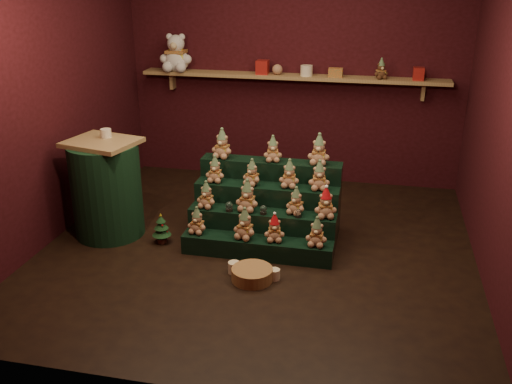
% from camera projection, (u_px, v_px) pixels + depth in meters
% --- Properties ---
extents(ground, '(4.00, 4.00, 0.00)m').
position_uv_depth(ground, '(258.00, 248.00, 5.44)').
color(ground, black).
rests_on(ground, ground).
extents(back_wall, '(4.00, 0.10, 2.80)m').
position_uv_depth(back_wall, '(294.00, 66.00, 6.78)').
color(back_wall, black).
rests_on(back_wall, ground).
extents(front_wall, '(4.00, 0.10, 2.80)m').
position_uv_depth(front_wall, '(178.00, 188.00, 3.06)').
color(front_wall, black).
rests_on(front_wall, ground).
extents(left_wall, '(0.10, 4.00, 2.80)m').
position_uv_depth(left_wall, '(44.00, 93.00, 5.33)').
color(left_wall, black).
rests_on(left_wall, ground).
extents(right_wall, '(0.10, 4.00, 2.80)m').
position_uv_depth(right_wall, '(511.00, 116.00, 4.51)').
color(right_wall, black).
rests_on(right_wall, ground).
extents(back_shelf, '(3.60, 0.26, 0.24)m').
position_uv_depth(back_shelf, '(292.00, 77.00, 6.66)').
color(back_shelf, '#A48452').
rests_on(back_shelf, ground).
extents(riser_tier_front, '(1.40, 0.22, 0.18)m').
position_uv_depth(riser_tier_front, '(257.00, 248.00, 5.25)').
color(riser_tier_front, black).
rests_on(riser_tier_front, ground).
extents(riser_tier_midfront, '(1.40, 0.22, 0.36)m').
position_uv_depth(riser_tier_midfront, '(262.00, 229.00, 5.42)').
color(riser_tier_midfront, black).
rests_on(riser_tier_midfront, ground).
extents(riser_tier_midback, '(1.40, 0.22, 0.54)m').
position_uv_depth(riser_tier_midback, '(267.00, 211.00, 5.58)').
color(riser_tier_midback, black).
rests_on(riser_tier_midback, ground).
extents(riser_tier_back, '(1.40, 0.22, 0.72)m').
position_uv_depth(riser_tier_back, '(271.00, 194.00, 5.75)').
color(riser_tier_back, black).
rests_on(riser_tier_back, ground).
extents(teddy_0, '(0.20, 0.18, 0.25)m').
position_uv_depth(teddy_0, '(197.00, 220.00, 5.29)').
color(teddy_0, tan).
rests_on(teddy_0, riser_tier_front).
extents(teddy_1, '(0.25, 0.24, 0.29)m').
position_uv_depth(teddy_1, '(245.00, 224.00, 5.18)').
color(teddy_1, tan).
rests_on(teddy_1, riser_tier_front).
extents(teddy_2, '(0.21, 0.20, 0.26)m').
position_uv_depth(teddy_2, '(274.00, 228.00, 5.14)').
color(teddy_2, tan).
rests_on(teddy_2, riser_tier_front).
extents(teddy_3, '(0.20, 0.18, 0.27)m').
position_uv_depth(teddy_3, '(317.00, 232.00, 5.05)').
color(teddy_3, tan).
rests_on(teddy_3, riser_tier_front).
extents(teddy_4, '(0.21, 0.19, 0.26)m').
position_uv_depth(teddy_4, '(206.00, 195.00, 5.40)').
color(teddy_4, tan).
rests_on(teddy_4, riser_tier_midfront).
extents(teddy_5, '(0.23, 0.21, 0.30)m').
position_uv_depth(teddy_5, '(247.00, 196.00, 5.32)').
color(teddy_5, tan).
rests_on(teddy_5, riser_tier_midfront).
extents(teddy_6, '(0.23, 0.22, 0.26)m').
position_uv_depth(teddy_6, '(296.00, 201.00, 5.25)').
color(teddy_6, tan).
rests_on(teddy_6, riser_tier_midfront).
extents(teddy_7, '(0.24, 0.22, 0.29)m').
position_uv_depth(teddy_7, '(326.00, 203.00, 5.18)').
color(teddy_7, tan).
rests_on(teddy_7, riser_tier_midfront).
extents(teddy_8, '(0.19, 0.17, 0.26)m').
position_uv_depth(teddy_8, '(215.00, 169.00, 5.53)').
color(teddy_8, tan).
rests_on(teddy_8, riser_tier_midback).
extents(teddy_9, '(0.23, 0.22, 0.25)m').
position_uv_depth(teddy_9, '(252.00, 172.00, 5.45)').
color(teddy_9, tan).
rests_on(teddy_9, riser_tier_midback).
extents(teddy_10, '(0.19, 0.17, 0.27)m').
position_uv_depth(teddy_10, '(289.00, 174.00, 5.40)').
color(teddy_10, tan).
rests_on(teddy_10, riser_tier_midback).
extents(teddy_11, '(0.22, 0.21, 0.28)m').
position_uv_depth(teddy_11, '(319.00, 175.00, 5.33)').
color(teddy_11, tan).
rests_on(teddy_11, riser_tier_midback).
extents(teddy_12, '(0.24, 0.22, 0.29)m').
position_uv_depth(teddy_12, '(222.00, 144.00, 5.65)').
color(teddy_12, tan).
rests_on(teddy_12, riser_tier_back).
extents(teddy_13, '(0.21, 0.19, 0.25)m').
position_uv_depth(teddy_13, '(273.00, 149.00, 5.55)').
color(teddy_13, tan).
rests_on(teddy_13, riser_tier_back).
extents(teddy_14, '(0.22, 0.20, 0.30)m').
position_uv_depth(teddy_14, '(319.00, 149.00, 5.46)').
color(teddy_14, tan).
rests_on(teddy_14, riser_tier_back).
extents(snow_globe_a, '(0.07, 0.07, 0.09)m').
position_uv_depth(snow_globe_a, '(229.00, 206.00, 5.34)').
color(snow_globe_a, black).
rests_on(snow_globe_a, riser_tier_midfront).
extents(snow_globe_b, '(0.07, 0.07, 0.09)m').
position_uv_depth(snow_globe_b, '(263.00, 210.00, 5.27)').
color(snow_globe_b, black).
rests_on(snow_globe_b, riser_tier_midfront).
extents(snow_globe_c, '(0.06, 0.06, 0.08)m').
position_uv_depth(snow_globe_c, '(298.00, 213.00, 5.21)').
color(snow_globe_c, black).
rests_on(snow_globe_c, riser_tier_midfront).
extents(side_table, '(0.73, 0.68, 0.97)m').
position_uv_depth(side_table, '(107.00, 189.00, 5.57)').
color(side_table, '#A48452').
rests_on(side_table, ground).
extents(table_ornament, '(0.10, 0.10, 0.08)m').
position_uv_depth(table_ornament, '(106.00, 133.00, 5.46)').
color(table_ornament, beige).
rests_on(table_ornament, side_table).
extents(mini_christmas_tree, '(0.18, 0.18, 0.31)m').
position_uv_depth(mini_christmas_tree, '(161.00, 228.00, 5.49)').
color(mini_christmas_tree, '#4B261A').
rests_on(mini_christmas_tree, ground).
extents(mug_left, '(0.10, 0.10, 0.10)m').
position_uv_depth(mug_left, '(234.00, 267.00, 4.98)').
color(mug_left, beige).
rests_on(mug_left, ground).
extents(mug_right, '(0.09, 0.09, 0.09)m').
position_uv_depth(mug_right, '(275.00, 274.00, 4.88)').
color(mug_right, beige).
rests_on(mug_right, ground).
extents(wicker_basket, '(0.46, 0.46, 0.11)m').
position_uv_depth(wicker_basket, '(252.00, 274.00, 4.87)').
color(wicker_basket, '#A37942').
rests_on(wicker_basket, ground).
extents(white_bear, '(0.41, 0.37, 0.55)m').
position_uv_depth(white_bear, '(176.00, 48.00, 6.79)').
color(white_bear, white).
rests_on(white_bear, back_shelf).
extents(brown_bear, '(0.20, 0.20, 0.22)m').
position_uv_depth(brown_bear, '(381.00, 69.00, 6.38)').
color(brown_bear, '#4F2D1A').
rests_on(brown_bear, back_shelf).
extents(gift_tin_red_a, '(0.14, 0.14, 0.16)m').
position_uv_depth(gift_tin_red_a, '(262.00, 67.00, 6.67)').
color(gift_tin_red_a, '#AF201A').
rests_on(gift_tin_red_a, back_shelf).
extents(gift_tin_cream, '(0.14, 0.14, 0.12)m').
position_uv_depth(gift_tin_cream, '(307.00, 71.00, 6.57)').
color(gift_tin_cream, beige).
rests_on(gift_tin_cream, back_shelf).
extents(gift_tin_red_b, '(0.12, 0.12, 0.14)m').
position_uv_depth(gift_tin_red_b, '(418.00, 74.00, 6.32)').
color(gift_tin_red_b, '#AF201A').
rests_on(gift_tin_red_b, back_shelf).
extents(shelf_plush_ball, '(0.12, 0.12, 0.12)m').
position_uv_depth(shelf_plush_ball, '(277.00, 70.00, 6.64)').
color(shelf_plush_ball, tan).
rests_on(shelf_plush_ball, back_shelf).
extents(scarf_gift_box, '(0.16, 0.10, 0.10)m').
position_uv_depth(scarf_gift_box, '(336.00, 73.00, 6.51)').
color(scarf_gift_box, '#E2591F').
rests_on(scarf_gift_box, back_shelf).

